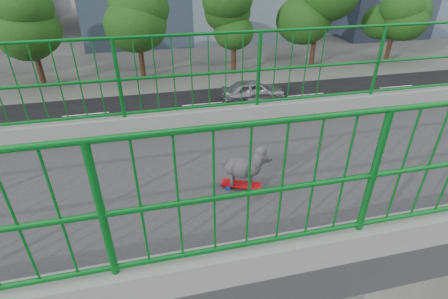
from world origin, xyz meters
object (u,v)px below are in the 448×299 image
at_px(poodle, 245,166).
at_px(car_2, 23,160).
at_px(skateboard, 241,185).
at_px(car_0, 3,257).
at_px(car_1, 330,157).
at_px(car_4, 253,91).

bearing_deg(poodle, car_2, -126.67).
relative_size(skateboard, car_2, 0.09).
relative_size(poodle, car_2, 0.10).
distance_m(skateboard, car_0, 10.91).
height_order(skateboard, car_2, skateboard).
relative_size(skateboard, car_1, 0.10).
relative_size(car_0, car_2, 0.76).
bearing_deg(poodle, car_0, -111.48).
height_order(poodle, car_4, poodle).
xyz_separation_m(car_2, car_4, (-6.40, 13.70, 0.09)).
relative_size(car_1, car_2, 0.88).
xyz_separation_m(skateboard, car_2, (-12.64, -7.28, -6.34)).
bearing_deg(poodle, car_1, 165.56).
relative_size(poodle, car_4, 0.11).
bearing_deg(car_0, car_4, 135.25).
bearing_deg(car_2, car_0, -171.01).
xyz_separation_m(car_1, car_4, (-9.60, -0.93, 0.05)).
height_order(skateboard, poodle, poodle).
xyz_separation_m(skateboard, poodle, (0.01, 0.03, 0.26)).
bearing_deg(car_1, car_0, -76.77).
height_order(car_2, car_4, car_4).
xyz_separation_m(skateboard, car_1, (-9.44, 7.35, -6.31)).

